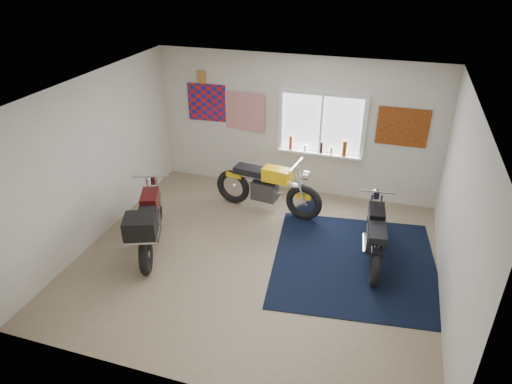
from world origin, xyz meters
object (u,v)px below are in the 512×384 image
(yellow_triumph, at_px, (267,188))
(black_chrome_bike, at_px, (375,236))
(navy_rug, at_px, (354,262))
(maroon_tourer, at_px, (149,223))

(yellow_triumph, height_order, black_chrome_bike, yellow_triumph)
(navy_rug, distance_m, black_chrome_bike, 0.53)
(yellow_triumph, distance_m, maroon_tourer, 2.31)
(navy_rug, relative_size, yellow_triumph, 1.23)
(black_chrome_bike, xyz_separation_m, maroon_tourer, (-3.44, -0.88, 0.12))
(yellow_triumph, relative_size, maroon_tourer, 1.06)
(yellow_triumph, bearing_deg, maroon_tourer, -120.21)
(yellow_triumph, xyz_separation_m, maroon_tourer, (-1.42, -1.82, 0.07))
(navy_rug, height_order, maroon_tourer, maroon_tourer)
(navy_rug, relative_size, maroon_tourer, 1.30)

